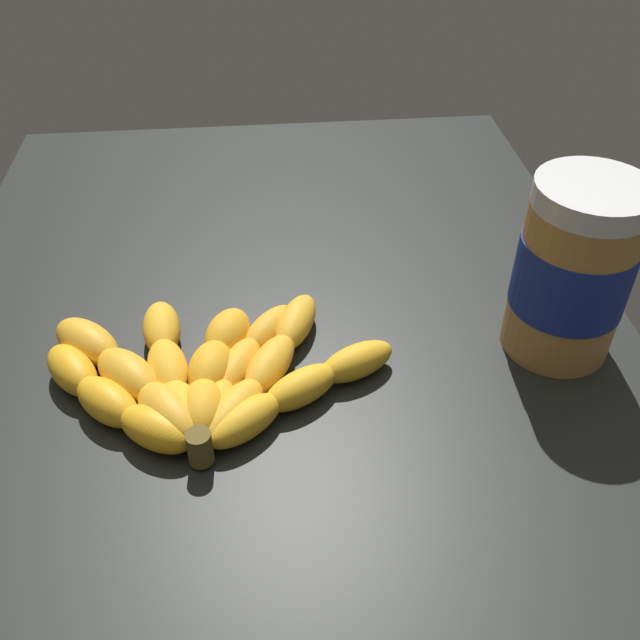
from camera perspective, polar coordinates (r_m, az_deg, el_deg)
The scene contains 3 objects.
ground_plane at distance 67.08cm, azimuth -2.96°, elevation -3.60°, with size 96.70×67.69×4.86cm, color black.
banana_bunch at distance 60.83cm, azimuth -9.89°, elevation -4.53°, with size 19.56×31.86×3.73cm.
peanut_butter_jar at distance 64.21cm, azimuth 19.89°, elevation 3.77°, with size 9.91×9.91×16.68cm.
Camera 1 is at (48.61, -1.30, 43.77)cm, focal length 39.29 mm.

